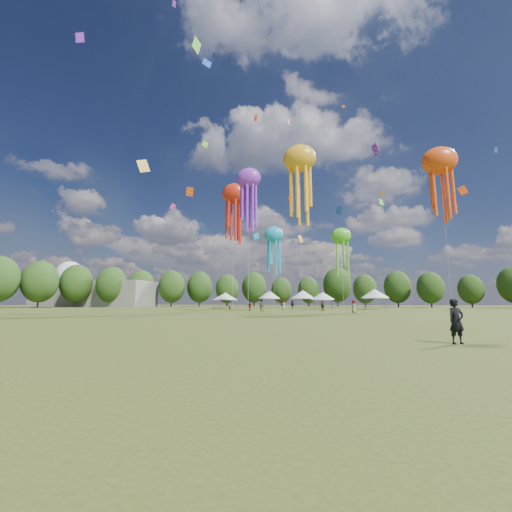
# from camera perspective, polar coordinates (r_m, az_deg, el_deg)

# --- Properties ---
(ground) EXTENTS (300.00, 300.00, 0.00)m
(ground) POSITION_cam_1_polar(r_m,az_deg,el_deg) (16.01, -4.99, -13.55)
(ground) COLOR #384416
(ground) RESTS_ON ground
(observer_main) EXTENTS (0.69, 0.58, 1.60)m
(observer_main) POSITION_cam_1_polar(r_m,az_deg,el_deg) (13.66, 32.35, -9.88)
(observer_main) COLOR black
(observer_main) RESTS_ON ground
(spectator_near) EXTENTS (1.16, 1.08, 1.90)m
(spectator_near) POSITION_cam_1_polar(r_m,az_deg,el_deg) (50.87, 1.00, -8.89)
(spectator_near) COLOR gray
(spectator_near) RESTS_ON ground
(spectators_far) EXTENTS (24.29, 27.20, 1.86)m
(spectators_far) POSITION_cam_1_polar(r_m,az_deg,el_deg) (61.50, 9.00, -8.74)
(spectators_far) COLOR gray
(spectators_far) RESTS_ON ground
(festival_tents) EXTENTS (37.66, 11.27, 4.23)m
(festival_tents) POSITION_cam_1_polar(r_m,az_deg,el_deg) (71.48, 7.74, -6.95)
(festival_tents) COLOR #47474C
(festival_tents) RESTS_ON ground
(show_kites) EXTENTS (42.86, 23.78, 30.77)m
(show_kites) POSITION_cam_1_polar(r_m,az_deg,el_deg) (59.50, 16.02, 11.80)
(show_kites) COLOR purple
(show_kites) RESTS_ON ground
(small_kites) EXTENTS (75.38, 62.78, 45.41)m
(small_kites) POSITION_cam_1_polar(r_m,az_deg,el_deg) (62.46, 6.63, 18.26)
(small_kites) COLOR purple
(small_kites) RESTS_ON ground
(treeline) EXTENTS (201.57, 95.24, 13.43)m
(treeline) POSITION_cam_1_polar(r_m,az_deg,el_deg) (78.26, 7.81, -4.50)
(treeline) COLOR #38281C
(treeline) RESTS_ON ground
(hangar) EXTENTS (40.00, 12.00, 8.00)m
(hangar) POSITION_cam_1_polar(r_m,az_deg,el_deg) (116.43, -27.23, -6.14)
(hangar) COLOR gray
(hangar) RESTS_ON ground
(radome) EXTENTS (9.00, 9.00, 16.00)m
(radome) POSITION_cam_1_polar(r_m,az_deg,el_deg) (132.03, -30.53, -3.45)
(radome) COLOR white
(radome) RESTS_ON ground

